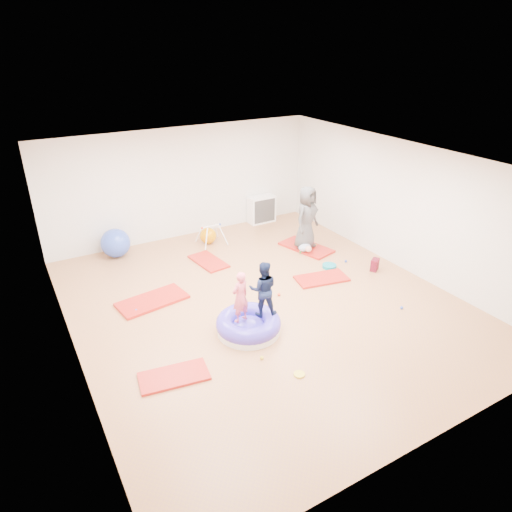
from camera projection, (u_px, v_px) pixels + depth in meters
room at (264, 238)px, 8.38m from camera, size 7.01×8.01×2.81m
gym_mat_front_left at (174, 376)px, 7.01m from camera, size 1.13×0.68×0.04m
gym_mat_mid_left at (152, 301)px, 9.01m from camera, size 1.42×0.86×0.06m
gym_mat_center_back at (208, 261)px, 10.60m from camera, size 0.65×1.11×0.04m
gym_mat_right at (322, 278)px, 9.85m from camera, size 1.20×0.76×0.05m
gym_mat_rear_right at (306, 247)px, 11.30m from camera, size 0.97×1.44×0.05m
inflatable_cushion at (248, 325)px, 8.05m from camera, size 1.16×1.16×0.36m
child_pink at (240, 294)px, 7.70m from camera, size 0.39×0.30×0.94m
child_navy at (263, 287)px, 7.85m from camera, size 0.62×0.58×1.03m
adult_caregiver at (307, 218)px, 10.92m from camera, size 0.88×0.74×1.54m
infant at (306, 248)px, 10.97m from camera, size 0.33×0.33×0.19m
ball_pit_balls at (295, 285)px, 9.58m from camera, size 4.91×3.23×0.06m
exercise_ball_blue at (116, 243)px, 10.76m from camera, size 0.69×0.69×0.69m
exercise_ball_orange at (208, 236)px, 11.50m from camera, size 0.41×0.41×0.41m
infant_play_gym at (211, 232)px, 11.40m from camera, size 0.65×0.62×0.50m
cube_shelf at (262, 209)px, 12.77m from camera, size 0.76×0.37×0.76m
balance_disc at (329, 266)px, 10.35m from camera, size 0.32×0.32×0.07m
backpack at (375, 265)px, 10.20m from camera, size 0.28×0.25×0.27m
yellow_toy at (299, 374)px, 7.06m from camera, size 0.18×0.18×0.03m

